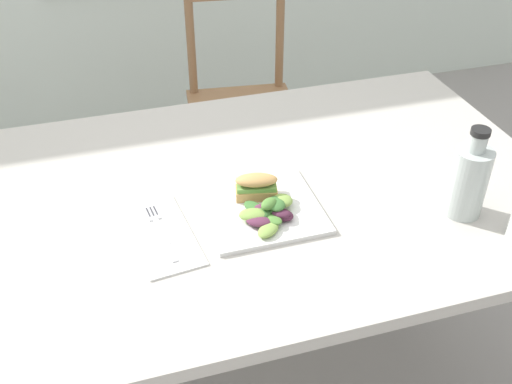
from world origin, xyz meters
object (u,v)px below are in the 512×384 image
at_px(chair_wooden_far, 242,105).
at_px(fork_on_napkin, 160,228).
at_px(dining_table, 271,227).
at_px(plate_lunch, 261,208).
at_px(bottle_cold_brew, 468,184).
at_px(sandwich_half_front, 256,186).

height_order(chair_wooden_far, fork_on_napkin, chair_wooden_far).
distance_m(dining_table, plate_lunch, 0.16).
height_order(dining_table, plate_lunch, plate_lunch).
relative_size(dining_table, fork_on_napkin, 6.97).
height_order(dining_table, bottle_cold_brew, bottle_cold_brew).
xyz_separation_m(sandwich_half_front, bottle_cold_brew, (0.41, -0.17, 0.03)).
bearing_deg(fork_on_napkin, bottle_cold_brew, -11.18).
height_order(sandwich_half_front, bottle_cold_brew, bottle_cold_brew).
bearing_deg(chair_wooden_far, plate_lunch, -103.16).
xyz_separation_m(dining_table, bottle_cold_brew, (0.36, -0.21, 0.19)).
relative_size(dining_table, plate_lunch, 5.33).
distance_m(dining_table, sandwich_half_front, 0.17).
height_order(chair_wooden_far, bottle_cold_brew, bottle_cold_brew).
distance_m(dining_table, fork_on_napkin, 0.31).
bearing_deg(bottle_cold_brew, sandwich_half_front, 157.74).
relative_size(fork_on_napkin, bottle_cold_brew, 0.92).
relative_size(dining_table, sandwich_half_front, 13.17).
relative_size(plate_lunch, sandwich_half_front, 2.47).
bearing_deg(fork_on_napkin, dining_table, 17.66).
relative_size(dining_table, bottle_cold_brew, 6.39).
relative_size(dining_table, chair_wooden_far, 1.49).
bearing_deg(chair_wooden_far, fork_on_napkin, -114.24).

